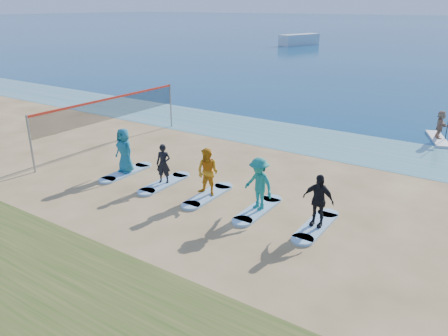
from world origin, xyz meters
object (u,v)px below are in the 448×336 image
Objects in this scene: volleyball_net at (111,109)px; student_3 at (259,184)px; surfboard_0 at (126,172)px; surfboard_4 at (316,226)px; paddleboard at (438,139)px; student_2 at (208,172)px; surfboard_3 at (258,210)px; surfboard_2 at (208,196)px; student_4 at (318,200)px; boat_offshore_a at (299,45)px; paddleboarder at (440,124)px; student_1 at (163,164)px; surfboard_1 at (164,183)px; student_0 at (124,150)px.

volleyball_net is 4.88× the size of student_3.
surfboard_4 is (8.60, 0.00, 0.00)m from surfboard_0.
volleyball_net is 3.03× the size of paddleboard.
surfboard_3 is (2.15, -0.00, -0.94)m from student_2.
paddleboard is 14.00m from surfboard_2.
student_2 reaches higher than surfboard_2.
student_4 is at bearing 14.59° from student_3.
boat_offshore_a is at bearing 101.60° from paddleboard.
paddleboarder is 14.00m from student_2.
surfboard_3 is at bearing -22.21° from student_1.
surfboard_0 is at bearing -149.07° from paddleboard.
student_4 is at bearing 0.00° from surfboard_1.
student_1 is (0.00, 0.00, 0.83)m from surfboard_1.
paddleboarder is 0.93× the size of student_1.
surfboard_1 is 6.52m from student_4.
paddleboard is 2.06× the size of paddleboarder.
student_2 is at bearing 0.00° from surfboard_0.
surfboard_3 is 1.26× the size of student_4.
paddleboard is 14.03m from student_2.
surfboard_0 is 2.31m from student_1.
surfboard_0 is at bearing 180.00° from surfboard_1.
surfboard_2 is at bearing 179.18° from student_4.
student_0 is at bearing 180.00° from surfboard_1.
surfboard_2 is 4.30m from surfboard_4.
student_1 is 6.50m from surfboard_4.
surfboard_1 is at bearing 6.21° from student_0.
surfboard_1 is at bearing -23.80° from volleyball_net.
surfboard_3 is at bearing 0.00° from surfboard_2.
surfboard_0 is 1.00× the size of surfboard_4.
paddleboard is 1.36× the size of surfboard_3.
student_1 is 0.88× the size of student_2.
surfboard_2 is 1.26× the size of student_4.
student_3 is (2.15, 0.00, 0.98)m from surfboard_2.
surfboard_4 is at bearing -11.48° from volleyball_net.
boat_offshore_a is at bearing 87.85° from student_1.
student_3 reaches higher than surfboard_0.
volleyball_net reaches higher than student_3.
student_1 reaches higher than surfboard_4.
boat_offshore_a reaches higher than paddleboard.
boat_offshore_a reaches higher than surfboard_2.
student_4 is at bearing 6.21° from student_0.
paddleboarder is at bearing 57.58° from student_0.
student_1 is at bearing 90.00° from surfboard_1.
surfboard_3 is at bearing 180.00° from surfboard_4.
surfboard_0 is at bearing 180.00° from surfboard_4.
paddleboarder is 57.24m from boat_offshore_a.
student_2 reaches higher than student_4.
volleyball_net reaches higher than student_0.
surfboard_1 is at bearing 127.42° from paddleboarder.
student_2 reaches higher than paddleboard.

